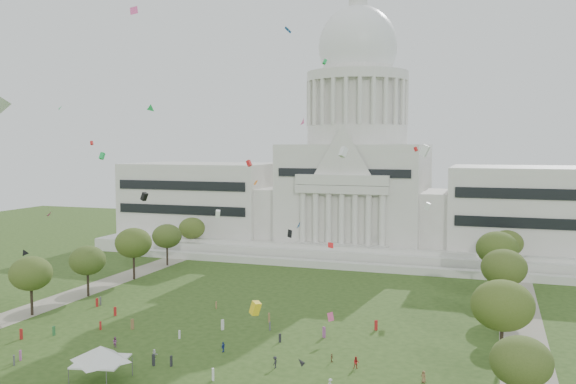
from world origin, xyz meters
TOP-DOWN VIEW (x-y plane):
  - ground at (0.00, 0.00)m, footprint 400.00×400.00m
  - capitol at (0.00, 113.59)m, footprint 160.00×64.50m
  - path_left at (-48.00, 30.00)m, footprint 8.00×160.00m
  - path_right at (48.00, 30.00)m, footprint 8.00×160.00m
  - row_tree_r_1 at (46.22, -1.75)m, footprint 7.58×7.58m
  - row_tree_l_2 at (-45.04, 17.30)m, footprint 8.42×8.42m
  - row_tree_r_2 at (44.17, 17.44)m, footprint 9.55×9.55m
  - row_tree_l_3 at (-44.09, 33.92)m, footprint 8.12×8.12m
  - row_tree_r_3 at (44.40, 34.48)m, footprint 7.01×7.01m
  - row_tree_l_4 at (-44.08, 52.42)m, footprint 9.29×9.29m
  - row_tree_r_4 at (44.76, 50.04)m, footprint 9.19×9.19m
  - row_tree_l_5 at (-45.22, 71.01)m, footprint 8.33×8.33m
  - row_tree_r_5 at (43.49, 70.19)m, footprint 9.82×9.82m
  - row_tree_l_6 at (-46.87, 89.14)m, footprint 8.19×8.19m
  - row_tree_r_6 at (45.96, 88.13)m, footprint 8.42×8.42m
  - event_tent at (-10.81, -7.28)m, footprint 11.26×11.26m
  - person_0 at (33.56, 7.25)m, footprint 1.00×0.86m
  - person_2 at (23.16, 9.51)m, footprint 1.01×0.76m
  - person_3 at (11.31, 5.69)m, footprint 0.67×1.21m
  - person_4 at (0.73, 9.72)m, footprint 0.72×1.09m
  - person_5 at (-8.42, 3.31)m, footprint 1.53×1.26m
  - person_8 at (-17.69, 6.03)m, footprint 0.89×0.57m
  - person_9 at (21.48, 0.43)m, footprint 0.74×1.11m
  - person_10 at (18.89, 10.99)m, footprint 0.50×0.85m
  - distant_crowd at (-11.45, 14.24)m, footprint 64.93×40.60m
  - kite_swarm at (-0.23, 8.20)m, footprint 73.07×103.18m

SIDE VIEW (x-z plane):
  - ground at x=0.00m, z-range 0.00..0.00m
  - path_left at x=-48.00m, z-range 0.00..0.04m
  - path_right at x=48.00m, z-range 0.00..0.04m
  - person_10 at x=18.89m, z-range 0.00..1.40m
  - person_5 at x=-8.42m, z-range 0.00..1.56m
  - person_9 at x=21.48m, z-range 0.00..1.58m
  - person_4 at x=0.73m, z-range 0.00..1.71m
  - person_0 at x=33.56m, z-range 0.00..1.73m
  - distant_crowd at x=-11.45m, z-range -0.09..1.86m
  - person_8 at x=-17.69m, z-range 0.00..1.79m
  - person_3 at x=11.31m, z-range 0.00..1.82m
  - person_2 at x=23.16m, z-range 0.00..1.85m
  - event_tent at x=-10.81m, z-range 1.46..6.77m
  - row_tree_r_3 at x=44.40m, z-range 2.09..12.07m
  - row_tree_r_1 at x=46.22m, z-range 2.27..13.04m
  - row_tree_l_3 at x=-44.09m, z-range 2.43..13.98m
  - row_tree_l_6 at x=-46.87m, z-range 2.45..14.09m
  - row_tree_l_5 at x=-45.22m, z-range 2.49..14.34m
  - row_tree_r_6 at x=45.96m, z-range 2.52..14.49m
  - row_tree_l_2 at x=-45.04m, z-range 2.52..14.49m
  - row_tree_r_4 at x=44.76m, z-range 2.76..15.82m
  - row_tree_l_4 at x=-44.08m, z-range 2.79..16.00m
  - row_tree_r_2 at x=44.17m, z-range 2.87..16.45m
  - row_tree_r_5 at x=43.49m, z-range 2.95..16.91m
  - capitol at x=0.00m, z-range -23.35..67.95m
  - kite_swarm at x=-0.23m, z-range -3.05..61.99m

